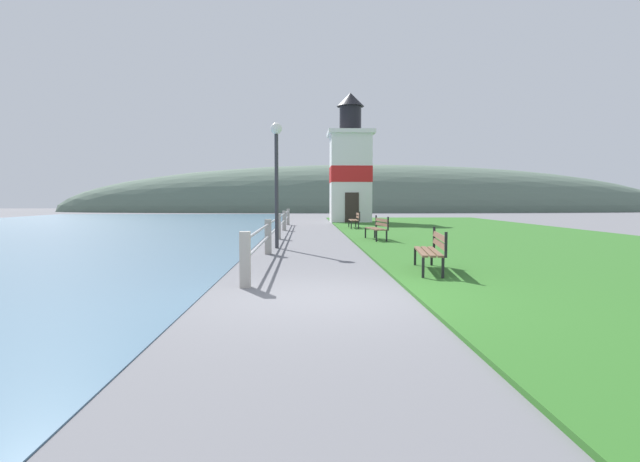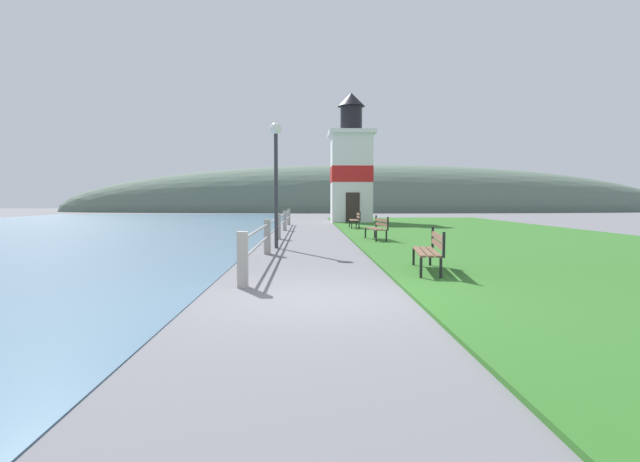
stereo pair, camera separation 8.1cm
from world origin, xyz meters
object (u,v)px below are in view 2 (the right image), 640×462
Objects in this scene: park_bench_near at (431,248)px; park_bench_far at (356,219)px; lamp_post at (276,162)px; lighthouse at (351,169)px; park_bench_midway at (378,227)px.

park_bench_near is 1.09× the size of park_bench_far.
park_bench_far is 0.45× the size of lamp_post.
park_bench_midway is at bearing -91.20° from lighthouse.
lighthouse is (0.40, 7.50, 3.05)m from park_bench_far.
park_bench_near is at bearing 83.21° from park_bench_midway.
park_bench_near is 6.99m from lamp_post.
park_bench_near is 8.10m from park_bench_midway.
park_bench_far is 0.21× the size of lighthouse.
lamp_post reaches higher than park_bench_near.
park_bench_midway is 1.00× the size of park_bench_far.
lighthouse reaches higher than lamp_post.
park_bench_near is at bearing -90.89° from lighthouse.
lighthouse is at bearing -92.19° from park_bench_far.
park_bench_far is 8.11m from lighthouse.
park_bench_near is 0.23× the size of lighthouse.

